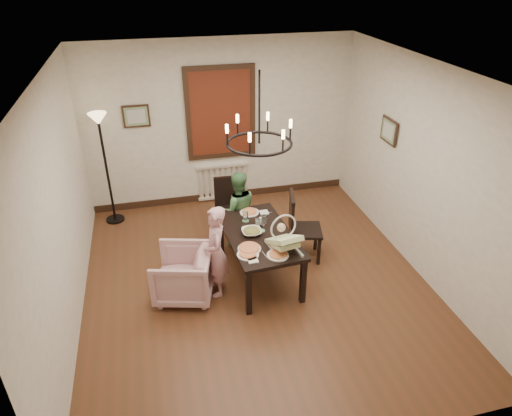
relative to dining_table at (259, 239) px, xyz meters
name	(u,v)px	position (x,y,z in m)	size (l,w,h in m)	color
room_shell	(249,177)	(-0.07, 0.24, 0.79)	(4.51, 5.00, 2.81)	#50301B
dining_table	(259,239)	(0.00, 0.00, 0.00)	(0.94, 1.54, 0.69)	black
chair_far	(229,208)	(-0.18, 1.16, -0.15)	(0.41, 0.41, 0.92)	black
chair_right	(306,227)	(0.75, 0.28, -0.09)	(0.46, 0.46, 1.03)	black
armchair	(183,274)	(-1.04, -0.16, -0.28)	(0.72, 0.74, 0.67)	#CD9CAA
elderly_woman	(216,259)	(-0.61, -0.19, -0.09)	(0.38, 0.25, 1.04)	#C98D96
seated_man	(238,216)	(-0.12, 0.82, -0.11)	(0.49, 0.38, 1.00)	#497C49
baby_bouncer	(284,238)	(0.21, -0.44, 0.25)	(0.37, 0.50, 0.33)	beige
salad_bowl	(252,232)	(-0.10, 0.00, 0.12)	(0.31, 0.31, 0.08)	white
pizza_platter	(249,248)	(-0.21, -0.34, 0.10)	(0.29, 0.29, 0.04)	tan
drinking_glass	(258,224)	(0.01, 0.13, 0.15)	(0.07, 0.07, 0.13)	silver
window_blinds	(221,113)	(-0.07, 2.34, 0.99)	(1.00, 0.03, 1.40)	maroon
radiator	(223,181)	(-0.07, 2.36, -0.26)	(0.92, 0.12, 0.62)	silver
picture_back	(136,116)	(-1.42, 2.35, 1.04)	(0.42, 0.03, 0.36)	black
picture_right	(389,131)	(2.14, 0.78, 1.04)	(0.42, 0.03, 0.36)	black
floor_lamp	(107,171)	(-1.97, 2.03, 0.29)	(0.30, 0.30, 1.80)	black
chandelier	(259,143)	(0.00, 0.00, 1.34)	(0.80, 0.80, 0.04)	black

